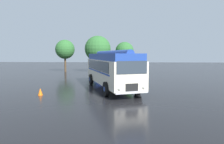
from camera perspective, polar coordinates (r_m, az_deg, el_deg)
name	(u,v)px	position (r m, az deg, el deg)	size (l,w,h in m)	color
ground_plane	(116,88)	(18.48, 1.03, -4.74)	(120.00, 120.00, 0.00)	black
vintage_bus	(111,68)	(18.21, -0.30, 1.13)	(5.85, 10.30, 3.49)	silver
car_near_left	(102,70)	(29.97, -2.86, 0.68)	(2.00, 4.22, 1.66)	navy
car_mid_left	(119,69)	(30.31, 1.93, 0.73)	(2.25, 4.34, 1.66)	navy
tree_far_left	(65,50)	(36.97, -13.27, 6.25)	(3.42, 3.42, 5.74)	#4C3823
tree_left_of_centre	(98,48)	(35.19, -4.07, 6.76)	(4.52, 4.52, 6.36)	#4C3823
tree_centre	(125,51)	(35.61, 3.79, 6.05)	(3.22, 3.22, 5.33)	#4C3823
traffic_cone	(40,92)	(16.45, -19.80, -5.30)	(0.36, 0.36, 0.55)	orange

